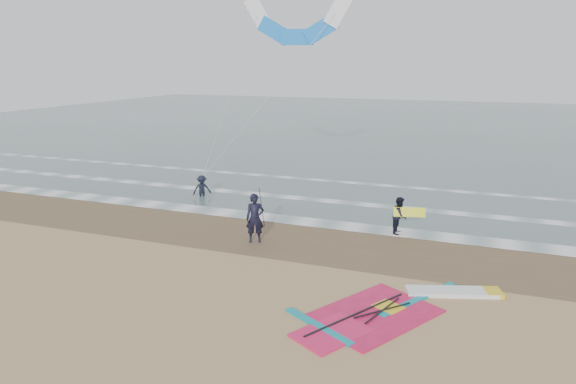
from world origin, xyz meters
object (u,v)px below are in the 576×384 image
at_px(person_walking, 400,215).
at_px(person_wading, 202,183).
at_px(windsurf_rig, 397,308).
at_px(person_standing, 255,218).
at_px(surf_kite, 297,25).

distance_m(person_walking, person_wading, 11.09).
distance_m(windsurf_rig, person_wading, 15.12).
xyz_separation_m(windsurf_rig, person_walking, (-1.03, 6.96, 0.75)).
xyz_separation_m(person_walking, person_wading, (-10.83, 2.39, -0.03)).
relative_size(person_walking, person_wading, 1.03).
distance_m(person_standing, person_walking, 6.10).
height_order(windsurf_rig, person_standing, person_standing).
bearing_deg(surf_kite, person_standing, -80.45).
bearing_deg(windsurf_rig, person_wading, 141.73).
distance_m(windsurf_rig, person_walking, 7.08).
relative_size(windsurf_rig, person_standing, 3.00).
bearing_deg(person_standing, person_wading, 110.90).
xyz_separation_m(person_standing, person_walking, (5.24, 3.11, -0.21)).
relative_size(windsurf_rig, surf_kite, 0.62).
xyz_separation_m(windsurf_rig, surf_kite, (-7.81, 13.01, 8.93)).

